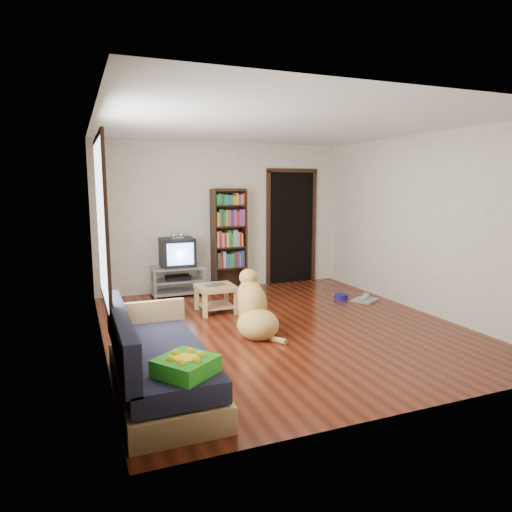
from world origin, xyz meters
name	(u,v)px	position (x,y,z in m)	size (l,w,h in m)	color
ground	(281,326)	(0.00, 0.00, 0.00)	(5.00, 5.00, 0.00)	#5E2110
ceiling	(283,125)	(0.00, 0.00, 2.60)	(5.00, 5.00, 0.00)	white
wall_back	(223,217)	(0.00, 2.50, 1.30)	(4.50, 4.50, 0.00)	beige
wall_front	(417,258)	(0.00, -2.50, 1.30)	(4.50, 4.50, 0.00)	beige
wall_left	(98,237)	(-2.25, 0.00, 1.30)	(5.00, 5.00, 0.00)	beige
wall_right	(421,224)	(2.25, 0.00, 1.30)	(5.00, 5.00, 0.00)	beige
green_cushion	(186,366)	(-1.75, -2.01, 0.49)	(0.40, 0.40, 0.13)	green
laptop	(216,285)	(-0.60, 0.96, 0.41)	(0.31, 0.20, 0.02)	#BBBABF
dog_bowl	(341,297)	(1.54, 0.97, 0.04)	(0.22, 0.22, 0.08)	navy
grey_rag	(365,300)	(1.84, 0.72, 0.01)	(0.40, 0.32, 0.03)	#A4A4A4
window	(102,222)	(-2.23, -0.50, 1.50)	(0.03, 1.46, 1.70)	white
doorway	(291,224)	(1.35, 2.48, 1.12)	(1.03, 0.05, 2.19)	black
tv_stand	(178,279)	(-0.90, 2.25, 0.27)	(0.90, 0.45, 0.50)	#99999E
crt_tv	(177,252)	(-0.90, 2.27, 0.74)	(0.55, 0.52, 0.58)	black
bookshelf	(229,234)	(0.05, 2.34, 1.00)	(0.60, 0.30, 1.80)	black
sofa	(157,366)	(-1.87, -1.38, 0.26)	(0.80, 1.80, 0.80)	tan
coffee_table	(216,293)	(-0.60, 0.99, 0.28)	(0.55, 0.55, 0.40)	tan
dog	(254,310)	(-0.44, -0.14, 0.30)	(0.54, 1.01, 0.83)	#D6AA52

